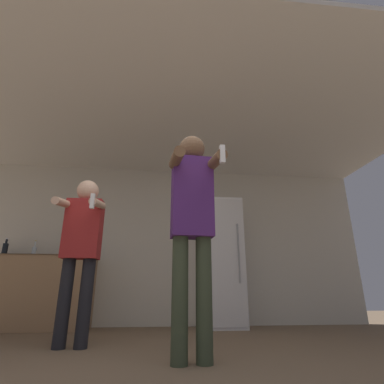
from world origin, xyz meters
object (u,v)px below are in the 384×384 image
(bottle_green_wine, at_px, (34,251))
(bottle_brown_liquor, at_px, (68,252))
(bottle_amber_bourbon, at_px, (5,249))
(person_woman_foreground, at_px, (192,217))
(person_man_side, at_px, (82,242))
(refrigerator, at_px, (221,261))

(bottle_green_wine, bearing_deg, bottle_brown_liquor, 0.00)
(bottle_amber_bourbon, relative_size, bottle_brown_liquor, 1.33)
(bottle_green_wine, xyz_separation_m, person_woman_foreground, (2.12, -2.42, -0.02))
(bottle_amber_bourbon, height_order, person_man_side, person_man_side)
(bottle_green_wine, height_order, person_man_side, person_man_side)
(refrigerator, distance_m, person_man_side, 2.32)
(refrigerator, distance_m, bottle_green_wine, 2.83)
(refrigerator, relative_size, bottle_brown_liquor, 9.03)
(person_woman_foreground, height_order, person_man_side, person_woman_foreground)
(person_woman_foreground, bearing_deg, bottle_amber_bourbon, 136.30)
(bottle_green_wine, xyz_separation_m, person_man_side, (1.09, -1.66, -0.12))
(bottle_brown_liquor, bearing_deg, person_woman_foreground, -56.01)
(person_woman_foreground, bearing_deg, bottle_green_wine, 131.20)
(bottle_brown_liquor, height_order, person_man_side, person_man_side)
(refrigerator, height_order, person_man_side, refrigerator)
(bottle_amber_bourbon, bearing_deg, bottle_green_wine, -0.00)
(person_woman_foreground, relative_size, person_man_side, 1.10)
(refrigerator, xyz_separation_m, person_woman_foreground, (-0.70, -2.31, 0.11))
(bottle_amber_bourbon, xyz_separation_m, bottle_brown_liquor, (0.90, 0.00, -0.03))
(person_woman_foreground, bearing_deg, refrigerator, 73.08)
(bottle_brown_liquor, bearing_deg, refrigerator, -2.77)
(bottle_green_wine, bearing_deg, person_woman_foreground, -48.80)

